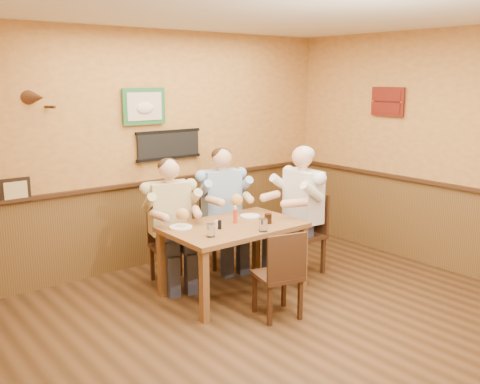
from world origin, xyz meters
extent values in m
plane|color=#352110|center=(0.00, 0.00, 0.00)|extent=(5.00, 5.00, 0.00)
cube|color=silver|center=(0.00, 0.00, 2.80)|extent=(5.00, 5.00, 0.02)
cube|color=#CB9047|center=(0.00, 2.50, 1.40)|extent=(5.00, 0.02, 2.80)
cube|color=#CB9047|center=(2.50, 0.00, 1.40)|extent=(0.02, 5.00, 2.80)
cube|color=brown|center=(0.00, 2.48, 0.50)|extent=(5.00, 0.02, 1.00)
cube|color=brown|center=(2.48, 0.00, 0.50)|extent=(0.02, 5.00, 1.00)
cube|color=black|center=(0.11, 2.46, 1.45)|extent=(0.88, 0.03, 0.34)
cube|color=#21612F|center=(-0.20, 2.46, 1.92)|extent=(0.54, 0.03, 0.42)
cube|color=black|center=(-1.70, 2.46, 1.12)|extent=(0.30, 0.03, 0.26)
cube|color=maroon|center=(2.46, 1.05, 1.95)|extent=(0.03, 0.48, 0.36)
cube|color=brown|center=(0.06, 1.12, 0.72)|extent=(1.40, 0.90, 0.05)
cube|color=brown|center=(-0.58, 0.73, 0.35)|extent=(0.07, 0.07, 0.70)
cube|color=brown|center=(0.70, 0.73, 0.35)|extent=(0.07, 0.07, 0.70)
cube|color=brown|center=(-0.58, 1.51, 0.35)|extent=(0.07, 0.07, 0.70)
cube|color=brown|center=(0.70, 1.51, 0.35)|extent=(0.07, 0.07, 0.70)
cylinder|color=silver|center=(-0.36, 0.91, 0.81)|extent=(0.09, 0.09, 0.13)
cylinder|color=silver|center=(0.15, 0.74, 0.81)|extent=(0.11, 0.11, 0.13)
cylinder|color=black|center=(0.39, 0.94, 0.80)|extent=(0.08, 0.08, 0.10)
cylinder|color=red|center=(0.12, 1.15, 0.83)|extent=(0.05, 0.05, 0.17)
cylinder|color=silver|center=(-0.16, 1.10, 0.79)|extent=(0.04, 0.04, 0.09)
cylinder|color=black|center=(-0.14, 1.07, 0.80)|extent=(0.04, 0.04, 0.09)
cylinder|color=white|center=(-0.42, 1.36, 0.76)|extent=(0.25, 0.25, 0.02)
cylinder|color=silver|center=(0.41, 1.27, 0.76)|extent=(0.23, 0.23, 0.01)
camera|label=1|loc=(-3.19, -3.13, 2.25)|focal=40.00mm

